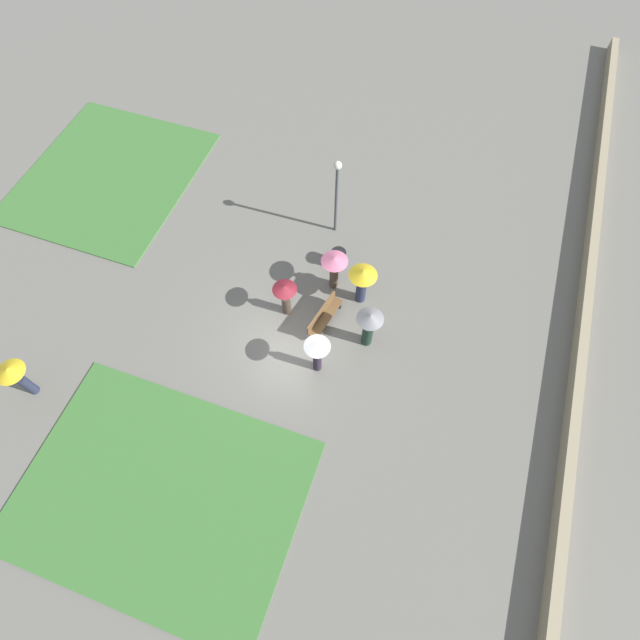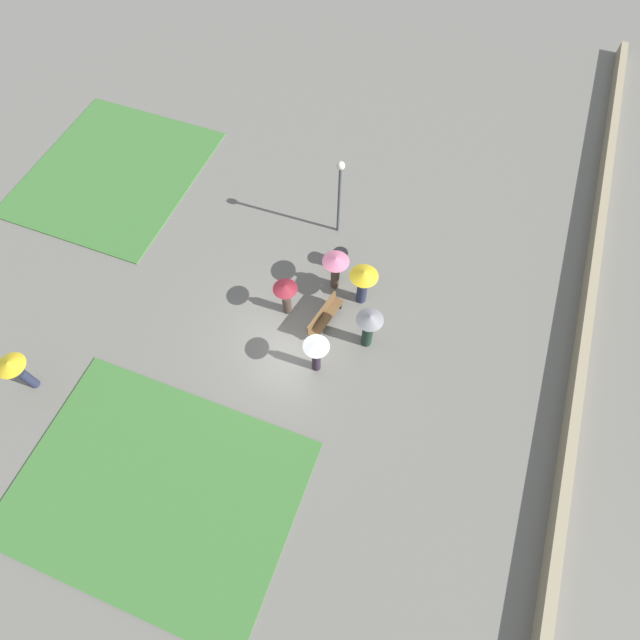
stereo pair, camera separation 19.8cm
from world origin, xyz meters
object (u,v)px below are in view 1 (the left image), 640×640
(crowd_person_white, at_px, (317,350))
(crowd_person_pink, at_px, (334,266))
(lamp_post, at_px, (337,188))
(trash_bin, at_px, (338,258))
(lone_walker_far_path, at_px, (15,375))
(crowd_person_maroon, at_px, (285,295))
(crowd_person_yellow, at_px, (362,280))
(crowd_person_grey, at_px, (369,325))
(park_bench, at_px, (324,316))

(crowd_person_white, relative_size, crowd_person_pink, 1.08)
(crowd_person_white, distance_m, crowd_person_pink, 3.60)
(lamp_post, xyz_separation_m, crowd_person_white, (-6.24, -1.42, -1.05))
(trash_bin, xyz_separation_m, lone_walker_far_path, (-8.73, 8.36, 0.95))
(lone_walker_far_path, bearing_deg, crowd_person_maroon, 108.43)
(crowd_person_maroon, bearing_deg, crowd_person_pink, -124.12)
(crowd_person_yellow, xyz_separation_m, crowd_person_grey, (-1.71, -0.77, -0.03))
(park_bench, height_order, lone_walker_far_path, lone_walker_far_path)
(crowd_person_grey, bearing_deg, crowd_person_white, 158.02)
(crowd_person_yellow, bearing_deg, crowd_person_pink, -50.80)
(crowd_person_yellow, height_order, crowd_person_grey, crowd_person_grey)
(park_bench, height_order, crowd_person_pink, crowd_person_pink)
(lamp_post, bearing_deg, crowd_person_pink, -162.67)
(trash_bin, xyz_separation_m, crowd_person_yellow, (-1.27, -1.33, 0.91))
(lone_walker_far_path, bearing_deg, trash_bin, 114.98)
(lamp_post, relative_size, lone_walker_far_path, 2.00)
(park_bench, distance_m, crowd_person_white, 2.11)
(crowd_person_grey, relative_size, lone_walker_far_path, 1.05)
(park_bench, height_order, crowd_person_maroon, crowd_person_maroon)
(lamp_post, distance_m, crowd_person_pink, 3.04)
(trash_bin, xyz_separation_m, crowd_person_maroon, (-2.74, 1.15, 0.78))
(trash_bin, bearing_deg, crowd_person_maroon, 157.32)
(park_bench, relative_size, crowd_person_grey, 1.00)
(crowd_person_yellow, xyz_separation_m, crowd_person_maroon, (-1.47, 2.48, -0.13))
(crowd_person_white, bearing_deg, crowd_person_maroon, -118.17)
(crowd_person_white, height_order, crowd_person_pink, crowd_person_white)
(crowd_person_maroon, bearing_deg, crowd_person_yellow, -146.27)
(lamp_post, xyz_separation_m, crowd_person_maroon, (-4.41, 0.47, -1.29))
(park_bench, height_order, lamp_post, lamp_post)
(crowd_person_grey, bearing_deg, crowd_person_maroon, 104.32)
(trash_bin, height_order, crowd_person_maroon, crowd_person_maroon)
(lamp_post, height_order, crowd_person_white, lamp_post)
(lamp_post, relative_size, crowd_person_pink, 2.06)
(crowd_person_maroon, relative_size, crowd_person_grey, 0.89)
(lamp_post, relative_size, crowd_person_yellow, 2.00)
(trash_bin, relative_size, crowd_person_pink, 0.43)
(lone_walker_far_path, bearing_deg, lamp_post, 122.28)
(crowd_person_maroon, bearing_deg, park_bench, -176.36)
(crowd_person_pink, bearing_deg, park_bench, -148.28)
(crowd_person_pink, relative_size, crowd_person_maroon, 1.05)
(lamp_post, height_order, crowd_person_yellow, lamp_post)
(trash_bin, bearing_deg, lamp_post, 22.28)
(lamp_post, distance_m, lone_walker_far_path, 12.97)
(park_bench, bearing_deg, crowd_person_pink, 17.99)
(lamp_post, relative_size, trash_bin, 4.75)
(crowd_person_yellow, distance_m, crowd_person_white, 3.36)
(lamp_post, xyz_separation_m, trash_bin, (-1.66, -0.68, -2.06))
(crowd_person_yellow, distance_m, lone_walker_far_path, 12.22)
(crowd_person_white, bearing_deg, lamp_post, -151.22)
(crowd_person_maroon, bearing_deg, lamp_post, -93.06)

